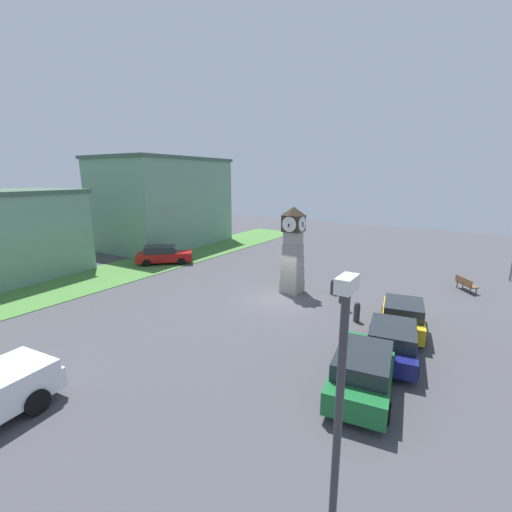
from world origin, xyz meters
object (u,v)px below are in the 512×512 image
object	(u,v)px
car_by_building	(403,316)
street_lamp_near_road	(339,414)
bench	(466,283)
bollard_near_tower	(357,312)
car_far_lot	(163,255)
bollard_end_row	(333,287)
clock_tower	(293,251)
bollard_far_row	(342,293)
car_navy_sedan	(363,369)
bollard_mid_row	(346,302)
car_near_tower	(392,340)

from	to	relation	value
car_by_building	street_lamp_near_road	distance (m)	11.81
bench	bollard_near_tower	bearing A→B (deg)	152.72
car_far_lot	bench	bearing A→B (deg)	-75.28
bollard_end_row	car_by_building	distance (m)	5.77
car_far_lot	street_lamp_near_road	distance (m)	25.05
car_far_lot	street_lamp_near_road	xyz separation A→B (m)	(-14.37, -20.36, 2.58)
bollard_end_row	bench	size ratio (longest dim) A/B	0.60
clock_tower	car_by_building	size ratio (longest dim) A/B	1.31
bollard_far_row	car_navy_sedan	size ratio (longest dim) A/B	0.23
bollard_end_row	car_far_lot	bearing A→B (deg)	91.83
bollard_end_row	street_lamp_near_road	distance (m)	16.11
bench	clock_tower	bearing A→B (deg)	124.06
street_lamp_near_road	bollard_mid_row	bearing A→B (deg)	17.45
car_navy_sedan	car_near_tower	size ratio (longest dim) A/B	1.04
bollard_end_row	car_navy_sedan	size ratio (longest dim) A/B	0.20
bollard_far_row	street_lamp_near_road	size ratio (longest dim) A/B	0.20
bollard_near_tower	car_navy_sedan	world-z (taller)	car_navy_sedan
clock_tower	bollard_near_tower	distance (m)	5.79
bollard_end_row	car_navy_sedan	distance (m)	10.02
car_navy_sedan	car_near_tower	xyz separation A→B (m)	(2.91, -0.33, -0.06)
clock_tower	car_far_lot	world-z (taller)	clock_tower
bollard_end_row	car_near_tower	bearing A→B (deg)	-141.63
bollard_near_tower	car_far_lot	xyz separation A→B (m)	(2.85, 17.31, 0.25)
bollard_far_row	car_navy_sedan	world-z (taller)	car_navy_sedan
car_far_lot	bollard_mid_row	bearing A→B (deg)	-95.96
car_far_lot	bench	size ratio (longest dim) A/B	2.77
car_near_tower	bench	xyz separation A→B (m)	(11.29, -2.16, -0.22)
bollard_mid_row	street_lamp_near_road	distance (m)	13.57
bollard_far_row	street_lamp_near_road	bearing A→B (deg)	-161.43
car_navy_sedan	car_far_lot	distance (m)	21.03
clock_tower	car_by_building	distance (m)	7.63
car_by_building	bench	distance (m)	8.88
bollard_mid_row	bollard_end_row	distance (m)	2.70
bollard_near_tower	bench	size ratio (longest dim) A/B	0.66
car_by_building	bench	xyz separation A→B (m)	(8.58, -2.26, -0.27)
bollard_near_tower	car_by_building	bearing A→B (deg)	-90.55
bollard_near_tower	bench	world-z (taller)	bollard_near_tower
car_near_tower	car_far_lot	size ratio (longest dim) A/B	1.03
bollard_far_row	bench	world-z (taller)	bollard_far_row
bollard_near_tower	car_by_building	world-z (taller)	car_by_building
car_by_building	street_lamp_near_road	world-z (taller)	street_lamp_near_road
bollard_mid_row	clock_tower	bearing A→B (deg)	73.74
clock_tower	bollard_near_tower	bearing A→B (deg)	-115.21
clock_tower	bollard_end_row	bearing A→B (deg)	-66.06
car_near_tower	car_by_building	xyz separation A→B (m)	(2.70, 0.10, 0.05)
car_navy_sedan	bollard_near_tower	bearing A→B (deg)	18.90
bench	bollard_far_row	bearing A→B (deg)	136.99
clock_tower	car_near_tower	distance (m)	8.93
bollard_mid_row	bollard_near_tower	bearing A→B (deg)	-140.71
bollard_near_tower	bollard_far_row	bearing A→B (deg)	35.62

